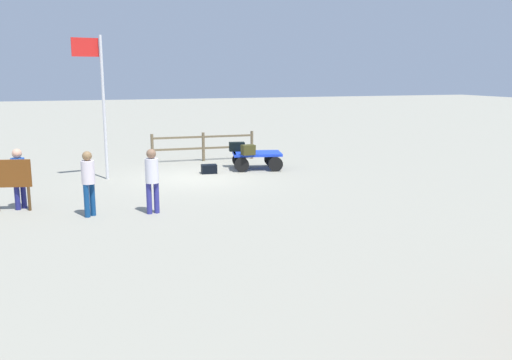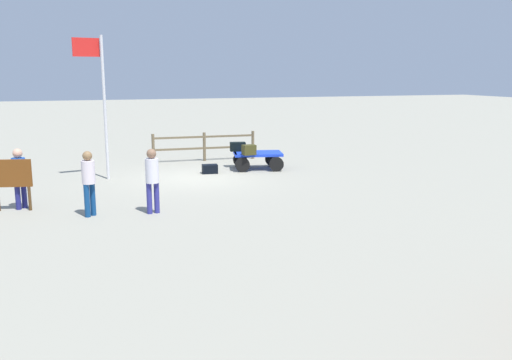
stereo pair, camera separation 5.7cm
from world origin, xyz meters
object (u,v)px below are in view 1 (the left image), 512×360
at_px(suitcase_dark, 237,147).
at_px(flagpole, 99,94).
at_px(luggage_cart, 256,157).
at_px(suitcase_navy, 248,150).
at_px(worker_supervisor, 19,174).
at_px(worker_trailing, 88,178).
at_px(worker_lead, 152,176).
at_px(suitcase_grey, 209,169).
at_px(signboard, 12,177).

distance_m(suitcase_dark, flagpole, 5.60).
distance_m(luggage_cart, suitcase_navy, 0.80).
height_order(suitcase_navy, worker_supervisor, worker_supervisor).
relative_size(luggage_cart, worker_trailing, 1.22).
xyz_separation_m(suitcase_dark, worker_lead, (4.16, 6.15, 0.19)).
bearing_deg(suitcase_navy, flagpole, -2.72).
bearing_deg(worker_lead, flagpole, -79.94).
relative_size(worker_lead, flagpole, 0.35).
xyz_separation_m(worker_lead, worker_supervisor, (3.33, -1.64, -0.03)).
distance_m(suitcase_dark, suitcase_grey, 1.76).
height_order(worker_lead, flagpole, flagpole).
distance_m(worker_trailing, worker_supervisor, 2.26).
bearing_deg(suitcase_navy, signboard, 24.80).
bearing_deg(worker_supervisor, suitcase_dark, -148.95).
bearing_deg(suitcase_dark, worker_trailing, 45.93).
relative_size(luggage_cart, worker_supervisor, 1.26).
xyz_separation_m(suitcase_navy, worker_supervisor, (7.60, 3.42, 0.14)).
xyz_separation_m(worker_trailing, flagpole, (-0.64, -5.08, 1.96)).
distance_m(suitcase_grey, signboard, 7.38).
distance_m(worker_lead, worker_trailing, 1.60).
bearing_deg(worker_lead, luggage_cart, -130.57).
bearing_deg(suitcase_navy, luggage_cart, -134.12).
bearing_deg(signboard, suitcase_dark, -148.54).
bearing_deg(luggage_cart, worker_lead, 49.43).
xyz_separation_m(luggage_cart, suitcase_dark, (0.60, -0.59, 0.35)).
relative_size(suitcase_dark, worker_lead, 0.38).
bearing_deg(worker_lead, worker_supervisor, -26.17).
relative_size(suitcase_grey, worker_supervisor, 0.35).
height_order(worker_trailing, flagpole, flagpole).
bearing_deg(suitcase_navy, suitcase_grey, -6.94).
relative_size(luggage_cart, worker_lead, 1.21).
relative_size(worker_trailing, signboard, 1.22).
relative_size(worker_trailing, worker_supervisor, 1.03).
bearing_deg(signboard, suitcase_navy, -155.20).
distance_m(worker_supervisor, flagpole, 4.80).
relative_size(worker_lead, worker_supervisor, 1.04).
bearing_deg(worker_trailing, flagpole, -97.18).
height_order(suitcase_dark, worker_supervisor, worker_supervisor).
bearing_deg(flagpole, worker_trailing, 82.82).
relative_size(flagpole, signboard, 3.51).
bearing_deg(suitcase_grey, worker_lead, 61.75).
bearing_deg(suitcase_navy, worker_supervisor, 24.19).
height_order(luggage_cart, suitcase_navy, suitcase_navy).
height_order(suitcase_navy, suitcase_grey, suitcase_navy).
relative_size(luggage_cart, suitcase_navy, 4.12).
xyz_separation_m(suitcase_grey, signboard, (6.31, 3.77, 0.75)).
bearing_deg(worker_trailing, suitcase_grey, -131.21).
bearing_deg(worker_supervisor, flagpole, -123.15).
xyz_separation_m(worker_supervisor, flagpole, (-2.39, -3.66, 1.98)).
relative_size(suitcase_dark, signboard, 0.47).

